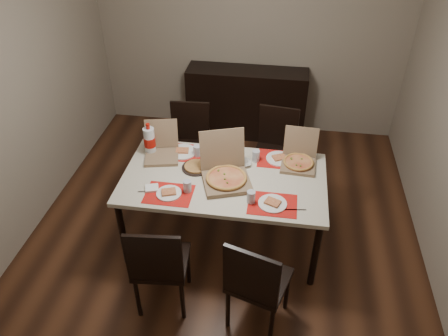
{
  "coord_description": "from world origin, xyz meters",
  "views": [
    {
      "loc": [
        0.47,
        -3.22,
        3.12
      ],
      "look_at": [
        0.01,
        -0.19,
        0.85
      ],
      "focal_mm": 35.0,
      "sensor_mm": 36.0,
      "label": 1
    }
  ],
  "objects": [
    {
      "name": "chair_far_left",
      "position": [
        -0.51,
        0.69,
        0.51
      ],
      "size": [
        0.45,
        0.45,
        0.93
      ],
      "color": "black",
      "rests_on": "ground"
    },
    {
      "name": "setting_near_right",
      "position": [
        0.41,
        -0.49,
        0.77
      ],
      "size": [
        0.49,
        0.3,
        0.11
      ],
      "color": "red",
      "rests_on": "dining_table"
    },
    {
      "name": "pizza_box_center",
      "position": [
        0.03,
        -0.23,
        0.81
      ],
      "size": [
        0.52,
        0.55,
        0.4
      ],
      "color": "brown",
      "rests_on": "dining_table"
    },
    {
      "name": "setting_far_right",
      "position": [
        0.42,
        0.14,
        0.77
      ],
      "size": [
        0.51,
        0.3,
        0.11
      ],
      "color": "red",
      "rests_on": "dining_table"
    },
    {
      "name": "chair_near_left",
      "position": [
        -0.37,
        -1.05,
        0.51
      ],
      "size": [
        0.46,
        0.46,
        0.93
      ],
      "color": "black",
      "rests_on": "ground"
    },
    {
      "name": "setting_far_left",
      "position": [
        -0.42,
        0.13,
        0.77
      ],
      "size": [
        0.43,
        0.3,
        0.11
      ],
      "color": "red",
      "rests_on": "dining_table"
    },
    {
      "name": "pizza_box_left",
      "position": [
        -0.62,
        0.06,
        0.81
      ],
      "size": [
        0.37,
        0.4,
        0.31
      ],
      "color": "brown",
      "rests_on": "dining_table"
    },
    {
      "name": "napkin_loose",
      "position": [
        -0.04,
        -0.31,
        0.76
      ],
      "size": [
        0.16,
        0.16,
        0.02
      ],
      "primitive_type": "cube",
      "rotation": [
        0.0,
        0.0,
        1.04
      ],
      "color": "white",
      "rests_on": "dining_table"
    },
    {
      "name": "pizza_box_right",
      "position": [
        0.66,
        0.11,
        0.8
      ],
      "size": [
        0.33,
        0.36,
        0.31
      ],
      "color": "brown",
      "rests_on": "dining_table"
    },
    {
      "name": "dining_table",
      "position": [
        0.01,
        -0.19,
        0.68
      ],
      "size": [
        1.8,
        1.0,
        0.75
      ],
      "color": "beige",
      "rests_on": "ground"
    },
    {
      "name": "chair_far_right",
      "position": [
        0.43,
        0.73,
        0.51
      ],
      "size": [
        0.47,
        0.47,
        0.93
      ],
      "color": "black",
      "rests_on": "ground"
    },
    {
      "name": "setting_near_left",
      "position": [
        -0.39,
        -0.47,
        0.77
      ],
      "size": [
        0.47,
        0.3,
        0.11
      ],
      "color": "red",
      "rests_on": "dining_table"
    },
    {
      "name": "ground",
      "position": [
        0.0,
        0.0,
        -0.01
      ],
      "size": [
        3.8,
        4.0,
        0.02
      ],
      "primitive_type": "cube",
      "color": "#472615",
      "rests_on": "ground"
    },
    {
      "name": "soda_bottle",
      "position": [
        -0.74,
        0.08,
        0.89
      ],
      "size": [
        0.11,
        0.11,
        0.32
      ],
      "color": "silver",
      "rests_on": "dining_table"
    },
    {
      "name": "chair_near_right",
      "position": [
        0.39,
        -1.11,
        0.51
      ],
      "size": [
        0.52,
        0.52,
        0.93
      ],
      "color": "black",
      "rests_on": "ground"
    },
    {
      "name": "dip_bowl",
      "position": [
        0.16,
        0.02,
        0.77
      ],
      "size": [
        0.16,
        0.16,
        0.03
      ],
      "primitive_type": "imported",
      "rotation": [
        0.0,
        0.0,
        0.23
      ],
      "color": "white",
      "rests_on": "dining_table"
    },
    {
      "name": "room_walls",
      "position": [
        0.0,
        0.43,
        1.73
      ],
      "size": [
        3.84,
        4.02,
        2.62
      ],
      "color": "gray",
      "rests_on": "ground"
    },
    {
      "name": "sideboard",
      "position": [
        0.0,
        1.78,
        0.45
      ],
      "size": [
        1.5,
        0.4,
        0.9
      ],
      "primitive_type": "cube",
      "color": "black",
      "rests_on": "ground"
    },
    {
      "name": "faina_plate",
      "position": [
        -0.26,
        -0.1,
        0.76
      ],
      "size": [
        0.26,
        0.26,
        0.03
      ],
      "color": "black",
      "rests_on": "dining_table"
    }
  ]
}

